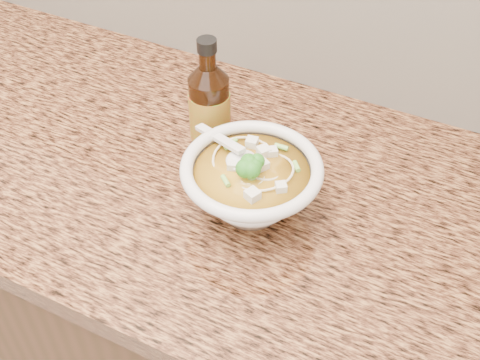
% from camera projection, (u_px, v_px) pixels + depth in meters
% --- Properties ---
extents(cabinet, '(4.00, 0.65, 0.86)m').
position_uv_depth(cabinet, '(144.00, 287.00, 1.43)').
color(cabinet, '#382311').
rests_on(cabinet, ground).
extents(counter_slab, '(4.00, 0.68, 0.04)m').
position_uv_depth(counter_slab, '(117.00, 143.00, 1.12)').
color(counter_slab, '#9B6939').
rests_on(counter_slab, cabinet).
extents(soup_bowl, '(0.24, 0.22, 0.12)m').
position_uv_depth(soup_bowl, '(251.00, 186.00, 0.94)').
color(soup_bowl, silver).
rests_on(soup_bowl, counter_slab).
extents(hot_sauce_bottle, '(0.08, 0.08, 0.22)m').
position_uv_depth(hot_sauce_bottle, '(210.00, 109.00, 1.03)').
color(hot_sauce_bottle, '#311606').
rests_on(hot_sauce_bottle, counter_slab).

